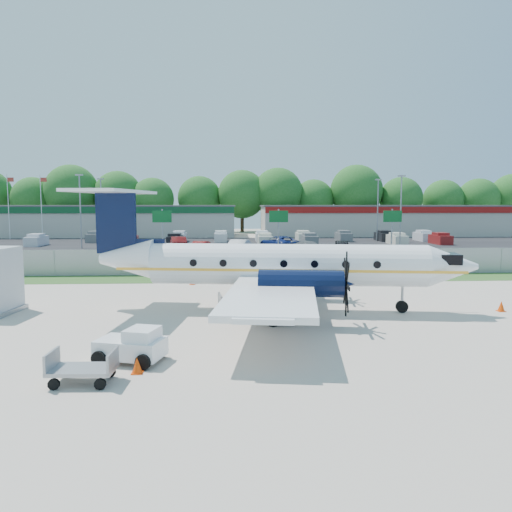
{
  "coord_description": "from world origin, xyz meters",
  "views": [
    {
      "loc": [
        -1.53,
        -24.45,
        5.5
      ],
      "look_at": [
        0.0,
        6.0,
        2.3
      ],
      "focal_mm": 35.0,
      "sensor_mm": 36.0,
      "label": 1
    }
  ],
  "objects_px": {
    "aircraft": "(279,265)",
    "pushback_tug": "(133,346)",
    "baggage_cart_near": "(83,368)",
    "baggage_cart_far": "(241,306)"
  },
  "relations": [
    {
      "from": "aircraft",
      "to": "pushback_tug",
      "type": "distance_m",
      "value": 10.21
    },
    {
      "from": "aircraft",
      "to": "baggage_cart_near",
      "type": "height_order",
      "value": "aircraft"
    },
    {
      "from": "baggage_cart_far",
      "to": "baggage_cart_near",
      "type": "bearing_deg",
      "value": -119.64
    },
    {
      "from": "aircraft",
      "to": "baggage_cart_near",
      "type": "bearing_deg",
      "value": -124.55
    },
    {
      "from": "pushback_tug",
      "to": "baggage_cart_far",
      "type": "xyz_separation_m",
      "value": [
        3.9,
        6.83,
        -0.05
      ]
    },
    {
      "from": "pushback_tug",
      "to": "baggage_cart_far",
      "type": "bearing_deg",
      "value": 60.26
    },
    {
      "from": "aircraft",
      "to": "baggage_cart_far",
      "type": "relative_size",
      "value": 8.75
    },
    {
      "from": "aircraft",
      "to": "baggage_cart_far",
      "type": "distance_m",
      "value": 3.02
    },
    {
      "from": "aircraft",
      "to": "baggage_cart_near",
      "type": "distance_m",
      "value": 12.53
    },
    {
      "from": "aircraft",
      "to": "pushback_tug",
      "type": "height_order",
      "value": "aircraft"
    }
  ]
}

